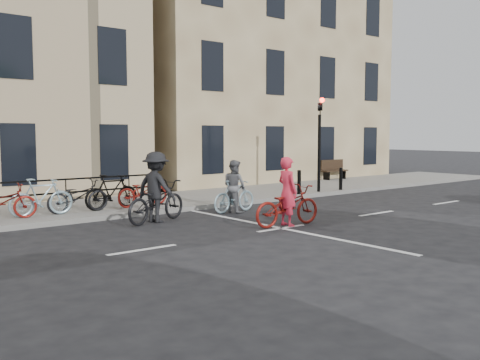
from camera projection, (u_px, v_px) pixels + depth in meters
ground at (281, 228)px, 13.66m from camera, size 120.00×120.00×0.00m
sidewalk at (42, 213)px, 15.75m from camera, size 46.00×4.00×0.15m
building_east at (236, 64)px, 28.83m from camera, size 14.00×10.00×12.00m
traffic_light at (320, 133)px, 20.71m from camera, size 0.18×0.30×3.90m
bollard_east at (299, 182)px, 20.04m from camera, size 0.14×0.14×0.90m
bollard_west at (341, 179)px, 21.56m from camera, size 0.14×0.14×0.90m
bench at (333, 169)px, 26.51m from camera, size 1.60×0.41×0.97m
parked_bikes at (41, 198)px, 14.74m from camera, size 8.30×1.23×1.05m
cyclist_pink at (287, 202)px, 13.98m from camera, size 2.10×0.90×1.82m
cyclist_grey at (234, 191)px, 16.41m from camera, size 1.70×0.83×1.62m
cyclist_dark at (156, 195)px, 14.57m from camera, size 2.30×1.41×1.93m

